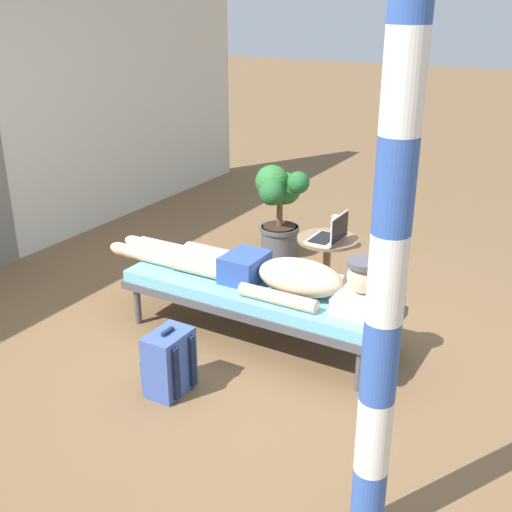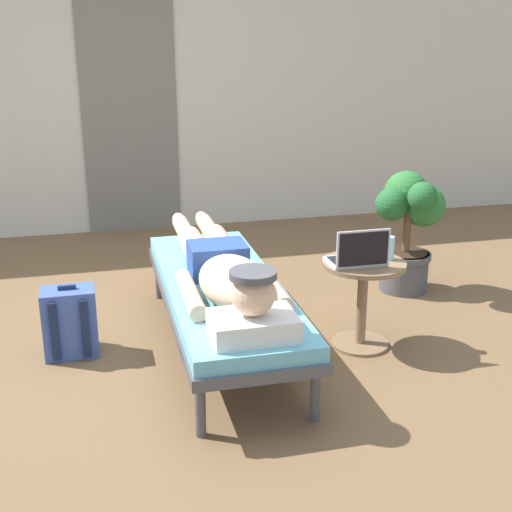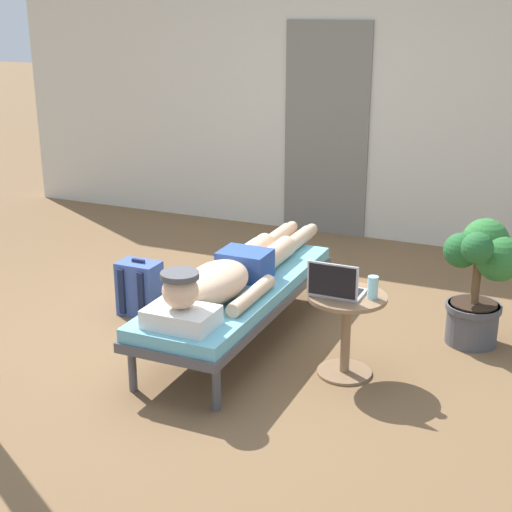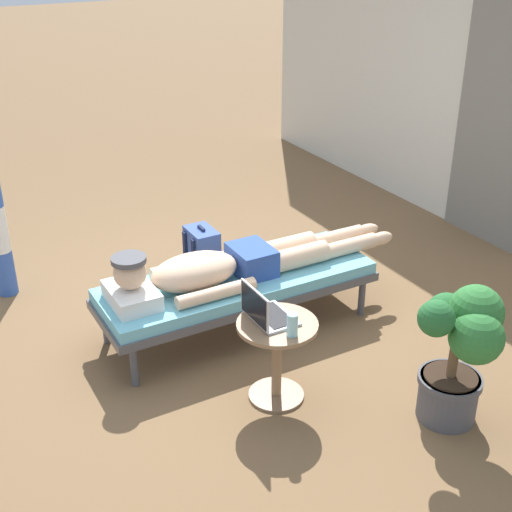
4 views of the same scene
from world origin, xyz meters
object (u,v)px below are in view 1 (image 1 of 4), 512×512
object	(u,v)px
drink_glass	(335,224)
side_table	(327,258)
potted_plant	(279,204)
porch_post	(387,278)
lounge_chair	(258,292)
person_reclining	(270,272)
backpack	(169,363)
laptop	(331,234)

from	to	relation	value
drink_glass	side_table	bearing A→B (deg)	-177.48
potted_plant	porch_post	xyz separation A→B (m)	(-2.79, -1.95, 0.78)
lounge_chair	drink_glass	size ratio (longest dim) A/B	14.10
person_reclining	porch_post	xyz separation A→B (m)	(-1.32, -1.23, 0.75)
lounge_chair	potted_plant	xyz separation A→B (m)	(1.47, 0.62, 0.15)
drink_glass	potted_plant	size ratio (longest dim) A/B	0.16
side_table	porch_post	size ratio (longest dim) A/B	0.21
potted_plant	porch_post	world-z (taller)	porch_post
side_table	potted_plant	xyz separation A→B (m)	(0.67, 0.79, 0.14)
drink_glass	potted_plant	distance (m)	0.94
backpack	porch_post	xyz separation A→B (m)	(-0.46, -1.46, 1.07)
drink_glass	potted_plant	bearing A→B (deg)	56.40
laptop	porch_post	bearing A→B (deg)	-151.70
laptop	side_table	bearing A→B (deg)	40.52
person_reclining	drink_glass	world-z (taller)	person_reclining
person_reclining	porch_post	size ratio (longest dim) A/B	0.85
side_table	porch_post	world-z (taller)	porch_post
drink_glass	backpack	size ratio (longest dim) A/B	0.33
side_table	backpack	bearing A→B (deg)	169.91
side_table	backpack	distance (m)	1.69
lounge_chair	porch_post	world-z (taller)	porch_post
lounge_chair	potted_plant	world-z (taller)	potted_plant
porch_post	backpack	bearing A→B (deg)	72.46
lounge_chair	side_table	distance (m)	0.82
person_reclining	laptop	size ratio (longest dim) A/B	7.00
potted_plant	person_reclining	bearing A→B (deg)	-154.10
lounge_chair	backpack	xyz separation A→B (m)	(-0.86, 0.13, -0.15)
side_table	drink_glass	world-z (taller)	drink_glass
person_reclining	potted_plant	bearing A→B (deg)	25.90
drink_glass	porch_post	size ratio (longest dim) A/B	0.05
potted_plant	porch_post	distance (m)	3.49
lounge_chair	laptop	size ratio (longest dim) A/B	6.28
porch_post	laptop	bearing A→B (deg)	28.30
side_table	laptop	size ratio (longest dim) A/B	1.69
person_reclining	side_table	world-z (taller)	person_reclining
side_table	backpack	size ratio (longest dim) A/B	1.23
lounge_chair	porch_post	distance (m)	2.08
side_table	backpack	world-z (taller)	side_table
side_table	potted_plant	bearing A→B (deg)	49.65
person_reclining	backpack	xyz separation A→B (m)	(-0.86, 0.22, -0.32)
person_reclining	side_table	distance (m)	0.82
laptop	drink_glass	xyz separation A→B (m)	(0.21, 0.06, 0.01)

